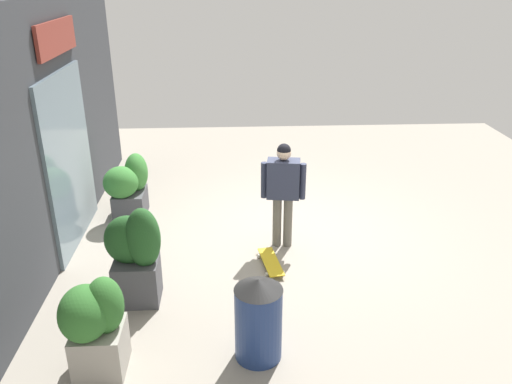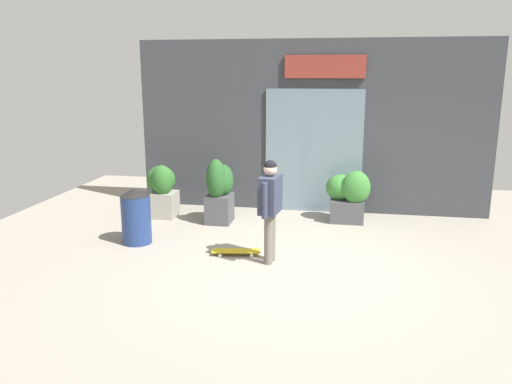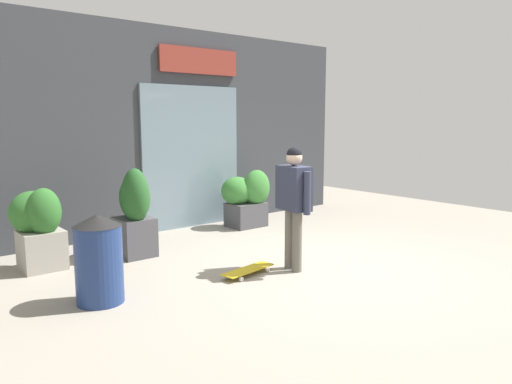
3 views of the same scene
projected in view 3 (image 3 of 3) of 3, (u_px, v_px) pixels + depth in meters
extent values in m
plane|color=gray|center=(319.00, 267.00, 6.49)|extent=(12.00, 12.00, 0.00)
cube|color=#383A3F|center=(183.00, 130.00, 8.81)|extent=(7.24, 0.25, 3.52)
cube|color=slate|center=(192.00, 157.00, 8.82)|extent=(1.99, 0.06, 2.54)
cube|color=maroon|center=(199.00, 61.00, 8.67)|extent=(1.60, 0.05, 0.45)
cylinder|color=#666056|center=(297.00, 241.00, 6.25)|extent=(0.13, 0.13, 0.80)
cylinder|color=#666056|center=(290.00, 239.00, 6.38)|extent=(0.13, 0.13, 0.80)
cube|color=#2D3347|center=(294.00, 188.00, 6.21)|extent=(0.32, 0.50, 0.57)
cylinder|color=#2D3347|center=(307.00, 193.00, 5.98)|extent=(0.09, 0.09, 0.54)
cylinder|color=#2D3347|center=(282.00, 188.00, 6.45)|extent=(0.09, 0.09, 0.54)
sphere|color=beige|center=(294.00, 157.00, 6.16)|extent=(0.21, 0.21, 0.21)
sphere|color=black|center=(294.00, 155.00, 6.15)|extent=(0.20, 0.20, 0.20)
cube|color=gold|center=(248.00, 269.00, 6.16)|extent=(0.80, 0.33, 0.02)
cylinder|color=silver|center=(241.00, 279.00, 5.90)|extent=(0.06, 0.04, 0.05)
cylinder|color=silver|center=(228.00, 275.00, 6.06)|extent=(0.06, 0.04, 0.05)
cylinder|color=silver|center=(268.00, 270.00, 6.27)|extent=(0.06, 0.04, 0.05)
cylinder|color=silver|center=(254.00, 266.00, 6.42)|extent=(0.06, 0.04, 0.05)
cube|color=gray|center=(42.00, 250.00, 6.37)|extent=(0.53, 0.50, 0.51)
ellipsoid|color=#2D6628|center=(33.00, 212.00, 6.32)|extent=(0.58, 0.50, 0.56)
ellipsoid|color=#2D6628|center=(44.00, 212.00, 6.24)|extent=(0.43, 0.38, 0.61)
cube|color=#47474C|center=(135.00, 237.00, 6.99)|extent=(0.48, 0.54, 0.56)
ellipsoid|color=#235123|center=(135.00, 198.00, 7.00)|extent=(0.40, 0.58, 0.63)
ellipsoid|color=#235123|center=(135.00, 196.00, 6.79)|extent=(0.38, 0.42, 0.78)
cube|color=#47474C|center=(246.00, 215.00, 8.93)|extent=(0.65, 0.51, 0.44)
ellipsoid|color=#387A33|center=(237.00, 191.00, 8.85)|extent=(0.58, 0.56, 0.52)
ellipsoid|color=#387A33|center=(256.00, 188.00, 8.86)|extent=(0.55, 0.38, 0.65)
cylinder|color=navy|center=(99.00, 264.00, 5.18)|extent=(0.50, 0.50, 0.84)
cone|color=black|center=(97.00, 220.00, 5.11)|extent=(0.51, 0.51, 0.12)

